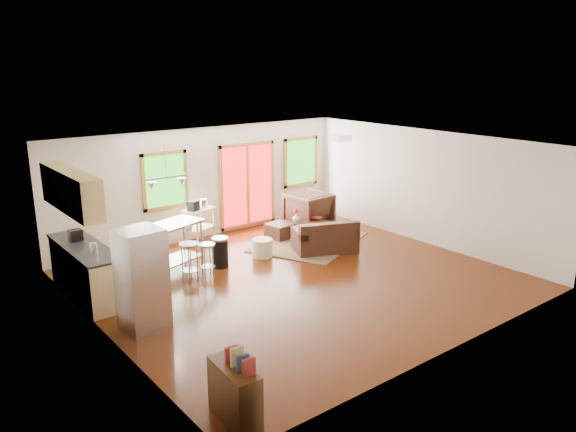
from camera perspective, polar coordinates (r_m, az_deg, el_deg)
floor at (r=10.90m, az=0.98°, el=-6.48°), size 7.50×7.00×0.02m
ceiling at (r=10.21m, az=1.05°, el=7.29°), size 7.50×7.00×0.02m
back_wall at (r=13.31m, az=-8.56°, el=3.32°), size 7.50×0.02×2.60m
left_wall at (r=8.72m, az=-18.62°, el=-3.85°), size 0.02×7.00×2.60m
right_wall at (r=13.11m, az=13.91°, el=2.85°), size 0.02×7.00×2.60m
front_wall at (r=8.19m, az=16.73°, el=-4.94°), size 7.50×0.02×2.60m
window_left at (r=12.77m, az=-12.38°, el=3.54°), size 1.10×0.05×1.30m
french_doors at (r=13.92m, az=-4.13°, el=3.15°), size 1.60×0.05×2.10m
window_right at (r=14.84m, az=1.31°, el=5.53°), size 1.10×0.05×1.30m
rug at (r=13.04m, az=2.13°, el=-2.63°), size 3.14×2.85×0.03m
loveseat at (r=12.36m, az=3.82°, el=-2.36°), size 1.54×1.21×0.72m
coffee_table at (r=13.22m, az=2.57°, el=-1.01°), size 1.03×0.80×0.36m
armchair at (r=14.01m, az=2.07°, el=0.73°), size 1.04×0.98×0.99m
ottoman at (r=13.27m, az=-0.82°, el=-1.54°), size 0.60×0.60×0.36m
pouf at (r=12.07m, az=-2.63°, el=-3.25°), size 0.53×0.53×0.39m
vase at (r=13.23m, az=0.82°, el=-0.08°), size 0.22×0.23×0.31m
book at (r=13.42m, az=2.64°, el=0.30°), size 0.22×0.11×0.31m
cabinets at (r=10.45m, az=-20.23°, el=-2.97°), size 0.64×2.24×2.30m
refrigerator at (r=9.02m, az=-14.58°, el=-6.22°), size 0.71×0.68×1.61m
island at (r=11.06m, az=-12.37°, el=-2.57°), size 1.74×1.09×1.03m
cup at (r=10.76m, az=-10.05°, el=-1.21°), size 0.14×0.11×0.14m
bar_stool_a at (r=10.46m, az=-14.60°, el=-4.40°), size 0.49×0.49×0.80m
bar_stool_b at (r=10.73m, az=-9.98°, el=-3.75°), size 0.43×0.43×0.77m
bar_stool_c at (r=10.97m, az=-8.23°, el=-3.67°), size 0.37×0.37×0.67m
trash_can at (r=11.51m, az=-6.90°, el=-3.65°), size 0.37×0.37×0.62m
kitchen_cart at (r=12.80m, az=-9.10°, el=0.21°), size 0.82×0.68×1.07m
bookshelf at (r=6.81m, az=-5.42°, el=-17.46°), size 0.37×0.82×0.94m
ceiling_flush at (r=11.71m, az=5.32°, el=7.89°), size 0.35×0.35×0.12m
pendant_light at (r=10.58m, az=-12.22°, el=3.32°), size 0.80×0.18×0.79m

